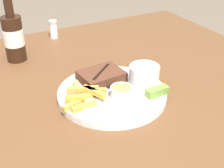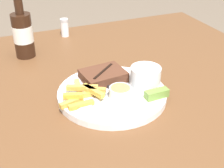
{
  "view_description": "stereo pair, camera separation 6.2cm",
  "coord_description": "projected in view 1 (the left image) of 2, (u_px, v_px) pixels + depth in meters",
  "views": [
    {
      "loc": [
        -0.31,
        -0.59,
        1.15
      ],
      "look_at": [
        0.0,
        0.0,
        0.76
      ],
      "focal_mm": 50.0,
      "sensor_mm": 36.0,
      "label": 1
    },
    {
      "loc": [
        -0.25,
        -0.61,
        1.15
      ],
      "look_at": [
        0.0,
        0.0,
        0.76
      ],
      "focal_mm": 50.0,
      "sensor_mm": 36.0,
      "label": 2
    }
  ],
  "objects": [
    {
      "name": "knife_utensil",
      "position": [
        104.0,
        85.0,
        0.8
      ],
      "size": [
        0.12,
        0.14,
        0.01
      ],
      "rotation": [
        0.0,
        0.0,
        2.25
      ],
      "color": "#B7B7BC",
      "rests_on": "dinner_plate"
    },
    {
      "name": "coleslaw_cup",
      "position": [
        144.0,
        74.0,
        0.79
      ],
      "size": [
        0.08,
        0.08,
        0.05
      ],
      "color": "white",
      "rests_on": "dinner_plate"
    },
    {
      "name": "steak_portion",
      "position": [
        100.0,
        76.0,
        0.82
      ],
      "size": [
        0.12,
        0.1,
        0.03
      ],
      "color": "#512D1E",
      "rests_on": "dinner_plate"
    },
    {
      "name": "beer_bottle",
      "position": [
        13.0,
        36.0,
        0.94
      ],
      "size": [
        0.06,
        0.06,
        0.22
      ],
      "color": "black",
      "rests_on": "dining_table"
    },
    {
      "name": "dinner_plate",
      "position": [
        112.0,
        94.0,
        0.79
      ],
      "size": [
        0.27,
        0.27,
        0.02
      ],
      "color": "white",
      "rests_on": "dining_table"
    },
    {
      "name": "pickle_spear",
      "position": [
        157.0,
        92.0,
        0.76
      ],
      "size": [
        0.06,
        0.02,
        0.02
      ],
      "color": "olive",
      "rests_on": "dinner_plate"
    },
    {
      "name": "dining_table",
      "position": [
        112.0,
        123.0,
        0.83
      ],
      "size": [
        1.12,
        1.06,
        0.73
      ],
      "color": "brown",
      "rests_on": "ground_plane"
    },
    {
      "name": "fork_utensil",
      "position": [
        95.0,
        103.0,
        0.73
      ],
      "size": [
        0.12,
        0.07,
        0.0
      ],
      "rotation": [
        0.0,
        0.0,
        6.78
      ],
      "color": "#B7B7BC",
      "rests_on": "dinner_plate"
    },
    {
      "name": "fries_pile",
      "position": [
        83.0,
        95.0,
        0.74
      ],
      "size": [
        0.12,
        0.12,
        0.02
      ],
      "color": "gold",
      "rests_on": "dinner_plate"
    },
    {
      "name": "salt_shaker",
      "position": [
        54.0,
        29.0,
        1.12
      ],
      "size": [
        0.03,
        0.03,
        0.07
      ],
      "color": "white",
      "rests_on": "dining_table"
    },
    {
      "name": "dipping_sauce_cup",
      "position": [
        122.0,
        92.0,
        0.74
      ],
      "size": [
        0.05,
        0.05,
        0.03
      ],
      "color": "silver",
      "rests_on": "dinner_plate"
    }
  ]
}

